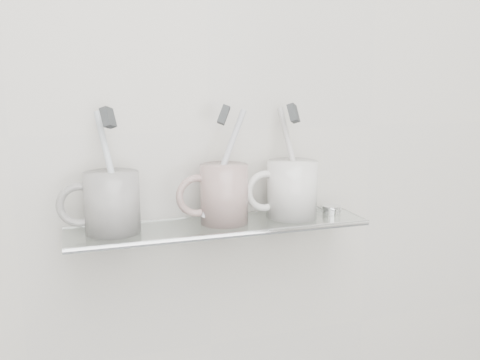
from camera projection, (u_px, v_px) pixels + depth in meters
name	position (u px, v px, depth m)	size (l,w,h in m)	color
wall_back	(209.00, 131.00, 0.92)	(2.50, 2.50, 0.00)	beige
shelf_glass	(219.00, 226.00, 0.89)	(0.50, 0.12, 0.01)	silver
shelf_rail	(229.00, 235.00, 0.84)	(0.01, 0.01, 0.50)	silver
bracket_left	(88.00, 236.00, 0.88)	(0.02, 0.02, 0.03)	silver
bracket_right	(320.00, 216.00, 1.00)	(0.02, 0.02, 0.03)	silver
mug_left	(112.00, 203.00, 0.84)	(0.09, 0.09, 0.10)	white
mug_left_handle	(79.00, 205.00, 0.82)	(0.07, 0.07, 0.01)	white
toothbrush_left	(111.00, 169.00, 0.83)	(0.01, 0.01, 0.19)	silver
bristles_left	(108.00, 118.00, 0.81)	(0.01, 0.02, 0.03)	#333638
mug_center	(224.00, 194.00, 0.89)	(0.08, 0.08, 0.10)	silver
mug_center_handle	(197.00, 196.00, 0.88)	(0.07, 0.07, 0.01)	silver
toothbrush_center	(224.00, 164.00, 0.88)	(0.01, 0.01, 0.19)	silver
bristles_center	(224.00, 115.00, 0.87)	(0.01, 0.02, 0.03)	#333638
mug_right	(292.00, 189.00, 0.93)	(0.09, 0.09, 0.10)	white
mug_right_handle	(265.00, 191.00, 0.91)	(0.07, 0.07, 0.01)	white
toothbrush_right	(293.00, 160.00, 0.92)	(0.01, 0.01, 0.19)	#BBB1A6
bristles_right	(293.00, 113.00, 0.90)	(0.01, 0.02, 0.03)	#333638
chrome_cap	(332.00, 209.00, 0.96)	(0.03, 0.03, 0.01)	silver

